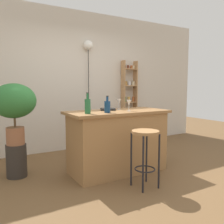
# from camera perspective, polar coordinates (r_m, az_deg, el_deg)

# --- Properties ---
(ground) EXTENTS (12.00, 12.00, 0.00)m
(ground) POSITION_cam_1_polar(r_m,az_deg,el_deg) (3.58, 3.89, -15.07)
(ground) COLOR brown
(back_wall) EXTENTS (6.40, 0.10, 2.80)m
(back_wall) POSITION_cam_1_polar(r_m,az_deg,el_deg) (5.07, -8.57, 7.27)
(back_wall) COLOR beige
(back_wall) RESTS_ON ground
(kitchen_counter) EXTENTS (1.52, 0.69, 0.93)m
(kitchen_counter) POSITION_cam_1_polar(r_m,az_deg,el_deg) (3.68, 1.30, -6.84)
(kitchen_counter) COLOR #9E7042
(kitchen_counter) RESTS_ON ground
(bar_stool) EXTENTS (0.35, 0.35, 0.73)m
(bar_stool) POSITION_cam_1_polar(r_m,az_deg,el_deg) (3.13, 7.80, -7.75)
(bar_stool) COLOR black
(bar_stool) RESTS_ON ground
(spice_shelf) EXTENTS (0.35, 0.16, 1.86)m
(spice_shelf) POSITION_cam_1_polar(r_m,az_deg,el_deg) (5.53, 4.06, 2.53)
(spice_shelf) COLOR tan
(spice_shelf) RESTS_ON ground
(plant_stool) EXTENTS (0.28, 0.28, 0.47)m
(plant_stool) POSITION_cam_1_polar(r_m,az_deg,el_deg) (3.78, -21.54, -10.58)
(plant_stool) COLOR #2D2823
(plant_stool) RESTS_ON ground
(potted_plant) EXTENTS (0.61, 0.55, 0.86)m
(potted_plant) POSITION_cam_1_polar(r_m,az_deg,el_deg) (3.64, -22.05, 1.79)
(potted_plant) COLOR #935B3D
(potted_plant) RESTS_ON plant_stool
(bottle_vinegar) EXTENTS (0.08, 0.08, 0.28)m
(bottle_vinegar) POSITION_cam_1_polar(r_m,az_deg,el_deg) (3.24, -5.76, 1.48)
(bottle_vinegar) COLOR #236638
(bottle_vinegar) RESTS_ON kitchen_counter
(bottle_spirits_clear) EXTENTS (0.08, 0.08, 0.23)m
(bottle_spirits_clear) POSITION_cam_1_polar(r_m,az_deg,el_deg) (3.34, -1.11, 1.34)
(bottle_spirits_clear) COLOR navy
(bottle_spirits_clear) RESTS_ON kitchen_counter
(wine_glass_left) EXTENTS (0.07, 0.07, 0.16)m
(wine_glass_left) POSITION_cam_1_polar(r_m,az_deg,el_deg) (3.79, 1.62, 2.36)
(wine_glass_left) COLOR silver
(wine_glass_left) RESTS_ON kitchen_counter
(wine_glass_center) EXTENTS (0.07, 0.07, 0.16)m
(wine_glass_center) POSITION_cam_1_polar(r_m,az_deg,el_deg) (3.56, 4.00, 2.09)
(wine_glass_center) COLOR silver
(wine_glass_center) RESTS_ON kitchen_counter
(cookbook) EXTENTS (0.25, 0.21, 0.03)m
(cookbook) POSITION_cam_1_polar(r_m,az_deg,el_deg) (3.65, -0.97, 0.65)
(cookbook) COLOR black
(cookbook) RESTS_ON kitchen_counter
(pendant_globe_light) EXTENTS (0.19, 0.19, 2.22)m
(pendant_globe_light) POSITION_cam_1_polar(r_m,az_deg,el_deg) (5.12, -5.62, 14.92)
(pendant_globe_light) COLOR black
(pendant_globe_light) RESTS_ON ground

